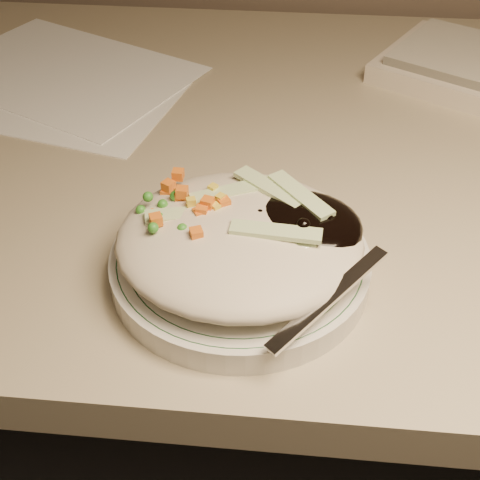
{
  "coord_description": "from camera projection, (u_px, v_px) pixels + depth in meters",
  "views": [
    {
      "loc": [
        -0.07,
        0.77,
        1.11
      ],
      "look_at": [
        -0.11,
        1.17,
        0.78
      ],
      "focal_mm": 50.0,
      "sensor_mm": 36.0,
      "label": 1
    }
  ],
  "objects": [
    {
      "name": "plate_rim",
      "position": [
        240.0,
        255.0,
        0.53
      ],
      "size": [
        0.2,
        0.2,
        0.0
      ],
      "color": "#144723",
      "rests_on": "plate"
    },
    {
      "name": "plate",
      "position": [
        240.0,
        265.0,
        0.54
      ],
      "size": [
        0.21,
        0.21,
        0.02
      ],
      "primitive_type": "cylinder",
      "color": "silver",
      "rests_on": "desk"
    },
    {
      "name": "desk",
      "position": [
        341.0,
        280.0,
        0.83
      ],
      "size": [
        1.4,
        0.7,
        0.74
      ],
      "color": "tan",
      "rests_on": "ground"
    },
    {
      "name": "papers",
      "position": [
        58.0,
        81.0,
        0.8
      ],
      "size": [
        0.36,
        0.34,
        0.0
      ],
      "color": "white",
      "rests_on": "desk"
    },
    {
      "name": "meal",
      "position": [
        245.0,
        235.0,
        0.52
      ],
      "size": [
        0.21,
        0.19,
        0.05
      ],
      "color": "#C0B49B",
      "rests_on": "plate"
    }
  ]
}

